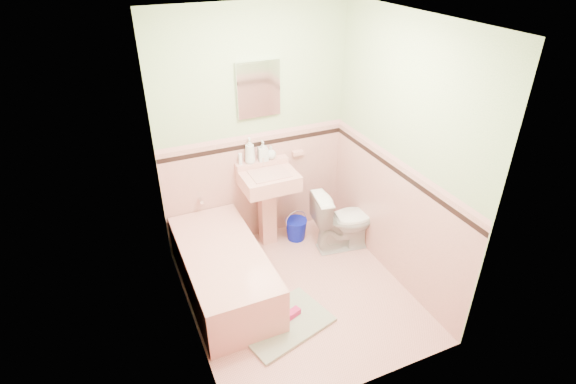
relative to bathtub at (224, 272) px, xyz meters
name	(u,v)px	position (x,y,z in m)	size (l,w,h in m)	color
floor	(298,294)	(0.63, -0.33, -0.23)	(2.20, 2.20, 0.00)	#E4A095
ceiling	(303,19)	(0.63, -0.33, 2.27)	(2.20, 2.20, 0.00)	white
wall_back	(254,132)	(0.63, 0.77, 1.02)	(2.50, 2.50, 0.00)	beige
wall_front	(375,256)	(0.63, -1.43, 1.02)	(2.50, 2.50, 0.00)	beige
wall_left	(179,206)	(-0.37, -0.33, 1.02)	(2.50, 2.50, 0.00)	beige
wall_right	(401,158)	(1.63, -0.33, 1.02)	(2.50, 2.50, 0.00)	beige
wainscot_back	(257,188)	(0.63, 0.76, 0.38)	(2.00, 2.00, 0.00)	#E7A59B
wainscot_front	(365,328)	(0.63, -1.42, 0.38)	(2.00, 2.00, 0.00)	#E7A59B
wainscot_left	(190,273)	(-0.36, -0.33, 0.38)	(2.20, 2.20, 0.00)	#E7A59B
wainscot_right	(391,219)	(1.62, -0.33, 0.38)	(2.20, 2.20, 0.00)	#E7A59B
accent_back	(255,145)	(0.63, 0.75, 0.90)	(2.00, 2.00, 0.00)	black
accent_front	(371,271)	(0.63, -1.41, 0.90)	(2.00, 2.00, 0.00)	black
accent_left	(183,220)	(-0.35, -0.33, 0.89)	(2.20, 2.20, 0.00)	black
accent_right	(397,171)	(1.61, -0.33, 0.89)	(2.20, 2.20, 0.00)	black
cap_back	(255,136)	(0.63, 0.75, 0.99)	(2.00, 2.00, 0.00)	#E4A39F
cap_front	(373,258)	(0.63, -1.41, 0.99)	(2.00, 2.00, 0.00)	#E4A39F
cap_left	(182,209)	(-0.35, -0.33, 1.00)	(2.20, 2.20, 0.00)	#E4A39F
cap_right	(399,162)	(1.61, -0.33, 1.00)	(2.20, 2.20, 0.00)	#E4A39F
bathtub	(224,272)	(0.00, 0.00, 0.00)	(0.70, 1.50, 0.45)	#DF978B
tub_faucet	(200,200)	(0.00, 0.72, 0.41)	(0.04, 0.04, 0.12)	silver
sink	(269,210)	(0.68, 0.53, 0.22)	(0.57, 0.48, 0.89)	#DF978B
sink_faucet	(263,162)	(0.68, 0.67, 0.72)	(0.02, 0.02, 0.10)	silver
medicine_cabinet	(258,89)	(0.68, 0.74, 1.47)	(0.44, 0.04, 0.55)	white
soap_dish	(297,153)	(1.10, 0.73, 0.72)	(0.12, 0.07, 0.04)	#DF978B
soap_bottle_left	(250,150)	(0.55, 0.71, 0.86)	(0.11, 0.11, 0.27)	#B2B2B2
soap_bottle_mid	(263,151)	(0.69, 0.71, 0.83)	(0.10, 0.10, 0.22)	#B2B2B2
soap_bottle_right	(271,152)	(0.78, 0.71, 0.80)	(0.11, 0.11, 0.14)	#B2B2B2
tube	(240,159)	(0.45, 0.71, 0.79)	(0.04, 0.04, 0.12)	white
toilet	(344,220)	(1.39, 0.17, 0.12)	(0.38, 0.67, 0.68)	white
bucket	(296,229)	(0.99, 0.50, -0.10)	(0.24, 0.24, 0.24)	#0712AB
bath_mat	(284,323)	(0.35, -0.63, -0.21)	(0.79, 0.53, 0.03)	gray
shoe	(293,313)	(0.45, -0.59, -0.16)	(0.14, 0.07, 0.06)	#BF1E59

